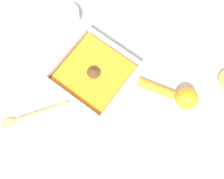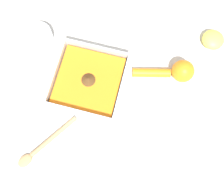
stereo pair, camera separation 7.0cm
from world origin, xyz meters
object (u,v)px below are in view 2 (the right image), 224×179
spice_bowl (39,37)px  lemon_squeezer (176,71)px  wooden_spoon (44,145)px  lemon_half (213,40)px  square_dish (89,81)px

spice_bowl → lemon_squeezer: bearing=179.0°
spice_bowl → wooden_spoon: spice_bowl is taller
lemon_half → wooden_spoon: bearing=46.6°
spice_bowl → lemon_half: 0.50m
lemon_squeezer → wooden_spoon: size_ratio=1.00×
lemon_squeezer → wooden_spoon: (0.29, 0.28, -0.02)m
lemon_squeezer → wooden_spoon: bearing=-150.2°
spice_bowl → lemon_half: bearing=-166.4°
square_dish → spice_bowl: square_dish is taller
lemon_half → spice_bowl: bearing=13.6°
square_dish → wooden_spoon: size_ratio=1.13×
lemon_half → wooden_spoon: 0.55m
square_dish → lemon_half: (-0.31, -0.21, -0.00)m
square_dish → lemon_half: 0.37m
wooden_spoon → square_dish: bearing=-165.3°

